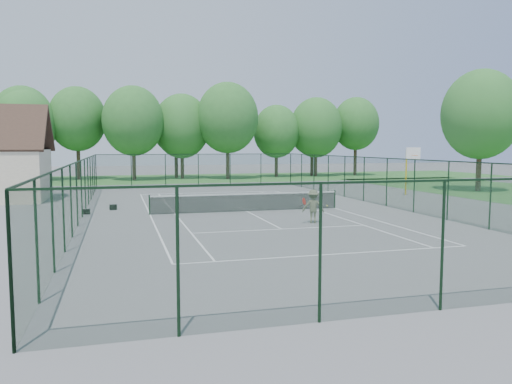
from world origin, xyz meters
TOP-DOWN VIEW (x-y plane):
  - ground at (0.00, 0.00)m, footprint 140.00×140.00m
  - grass_far at (0.00, 30.00)m, footprint 80.00×16.00m
  - court_lines at (0.00, 0.00)m, footprint 11.05×23.85m
  - tennis_net at (0.00, 0.00)m, footprint 11.08×0.08m
  - fence_enclosure at (0.00, 0.00)m, footprint 18.05×36.05m
  - tree_line_far at (0.00, 30.00)m, footprint 39.40×6.40m
  - basketball_goal at (14.25, 5.71)m, footprint 1.20×1.43m
  - tree_side at (21.80, 7.36)m, footprint 6.34×6.34m
  - sports_bag_a at (-8.85, 1.16)m, footprint 0.39×0.27m
  - sports_bag_b at (-7.45, 2.70)m, footprint 0.44×0.30m
  - tennis_player at (2.05, -5.08)m, footprint 1.82×0.95m

SIDE VIEW (x-z plane):
  - ground at x=0.00m, z-range 0.00..0.00m
  - court_lines at x=0.00m, z-range 0.00..0.01m
  - grass_far at x=0.00m, z-range 0.00..0.01m
  - sports_bag_a at x=-8.85m, z-range 0.00..0.28m
  - sports_bag_b at x=-7.45m, z-range 0.00..0.32m
  - tennis_net at x=0.00m, z-range 0.03..1.13m
  - tennis_player at x=2.05m, z-range 0.00..1.64m
  - fence_enclosure at x=0.00m, z-range 0.05..3.07m
  - basketball_goal at x=14.25m, z-range 0.74..4.39m
  - tree_line_far at x=0.00m, z-range 1.14..10.84m
  - tree_side at x=21.80m, z-range 1.31..11.35m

